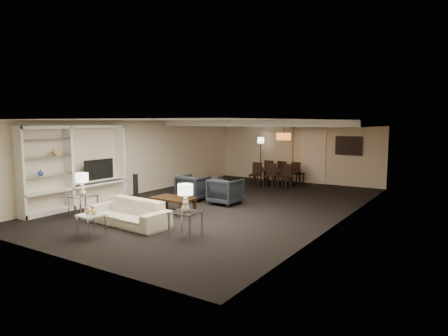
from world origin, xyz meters
The scene contains 35 objects.
floor centered at (0.00, 0.00, 0.00)m, with size 11.00×11.00×0.00m, color black.
ceiling centered at (0.00, 0.00, 2.50)m, with size 7.00×11.00×0.02m, color silver.
wall_back centered at (0.00, 5.50, 1.25)m, with size 7.00×0.02×2.50m, color beige.
wall_front centered at (0.00, -5.50, 1.25)m, with size 7.00×0.02×2.50m, color beige.
wall_left centered at (-3.50, 0.00, 1.25)m, with size 0.02×11.00×2.50m, color beige.
wall_right centered at (3.50, 0.00, 1.25)m, with size 0.02×11.00×2.50m, color beige.
ceiling_soffit centered at (0.00, 3.50, 2.40)m, with size 7.00×4.00×0.20m, color silver.
curtains centered at (-0.90, 5.42, 1.20)m, with size 1.50×0.12×2.40m, color beige.
door centered at (0.70, 5.47, 1.05)m, with size 0.90×0.05×2.10m, color silver.
painting centered at (2.10, 5.46, 1.55)m, with size 0.95×0.04×0.65m, color #142D38.
media_unit centered at (-3.31, -2.60, 1.18)m, with size 0.38×3.40×2.35m, color white, non-canonical shape.
pendant_light centered at (0.30, 3.50, 1.92)m, with size 0.52×0.52×0.24m, color #D8591E.
sofa centered at (-0.62, -3.19, 0.31)m, with size 2.10×0.82×0.61m, color beige.
coffee_table centered at (-0.62, -1.59, 0.21)m, with size 1.15×0.67×0.41m, color black, non-canonical shape.
armchair_left centered at (-1.22, 0.11, 0.39)m, with size 0.83×0.86×0.78m, color black.
armchair_right centered at (-0.02, 0.11, 0.39)m, with size 0.83×0.86×0.78m, color black.
side_table_left centered at (-2.32, -3.19, 0.27)m, with size 0.58×0.58×0.54m, color white, non-canonical shape.
side_table_right centered at (1.08, -3.19, 0.27)m, with size 0.58×0.58×0.54m, color white, non-canonical shape.
table_lamp_left centered at (-2.32, -3.19, 0.84)m, with size 0.33×0.33×0.60m, color beige, non-canonical shape.
table_lamp_right centered at (1.08, -3.19, 0.84)m, with size 0.33×0.33×0.60m, color beige, non-canonical shape.
marble_table centered at (-0.62, -4.29, 0.24)m, with size 0.48×0.48×0.48m, color white, non-canonical shape.
gold_gourd_a centered at (-0.72, -4.29, 0.56)m, with size 0.15×0.15×0.15m, color tan.
gold_gourd_b centered at (-0.52, -4.29, 0.55)m, with size 0.13×0.13×0.13m, color #E6BF7A.
television centered at (-3.28, -1.92, 1.05)m, with size 0.14×1.03×0.59m, color black.
vase_blue centered at (-3.31, -3.71, 1.14)m, with size 0.16×0.16×0.17m, color #2748AC.
vase_amber centered at (-3.31, -3.27, 1.65)m, with size 0.18×0.18×0.19m, color #C08040.
floor_speaker centered at (-2.04, -1.57, 0.47)m, with size 0.10×0.10×0.95m, color black.
dining_table centered at (-0.29, 4.26, 0.30)m, with size 1.71×0.95×0.60m, color black.
chair_nl centered at (-0.89, 3.61, 0.45)m, with size 0.41×0.41×0.89m, color black, non-canonical shape.
chair_nm centered at (-0.29, 3.61, 0.45)m, with size 0.41×0.41×0.89m, color black, non-canonical shape.
chair_nr centered at (0.31, 3.61, 0.45)m, with size 0.41×0.41×0.89m, color black, non-canonical shape.
chair_fl centered at (-0.89, 4.91, 0.45)m, with size 0.41×0.41×0.89m, color black, non-canonical shape.
chair_fm centered at (-0.29, 4.91, 0.45)m, with size 0.41×0.41×0.89m, color black, non-canonical shape.
chair_fr centered at (0.31, 4.91, 0.45)m, with size 0.41×0.41×0.89m, color black, non-canonical shape.
floor_lamp centered at (-1.36, 4.91, 0.91)m, with size 0.26×0.26×1.81m, color black, non-canonical shape.
Camera 1 is at (6.31, -9.77, 2.45)m, focal length 32.00 mm.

